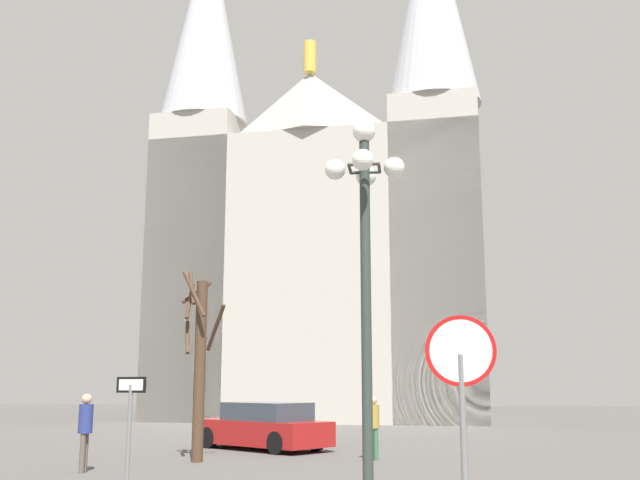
{
  "coord_description": "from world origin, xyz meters",
  "views": [
    {
      "loc": [
        2.34,
        -7.38,
        2.0
      ],
      "look_at": [
        -0.65,
        17.81,
        6.89
      ],
      "focal_mm": 41.58,
      "sensor_mm": 36.0,
      "label": 1
    }
  ],
  "objects_px": {
    "street_lamp": "(365,255)",
    "bare_tree": "(199,360)",
    "one_way_arrow_sign": "(129,423)",
    "cathedral": "(326,244)",
    "stop_sign": "(462,381)",
    "pedestrian_walking": "(85,424)",
    "pedestrian_standing": "(373,421)",
    "parked_car_near_red": "(263,427)"
  },
  "relations": [
    {
      "from": "stop_sign",
      "to": "street_lamp",
      "type": "bearing_deg",
      "value": 124.0
    },
    {
      "from": "cathedral",
      "to": "bare_tree",
      "type": "height_order",
      "value": "cathedral"
    },
    {
      "from": "one_way_arrow_sign",
      "to": "street_lamp",
      "type": "height_order",
      "value": "street_lamp"
    },
    {
      "from": "bare_tree",
      "to": "pedestrian_standing",
      "type": "distance_m",
      "value": 4.88
    },
    {
      "from": "street_lamp",
      "to": "parked_car_near_red",
      "type": "bearing_deg",
      "value": 108.29
    },
    {
      "from": "street_lamp",
      "to": "bare_tree",
      "type": "distance_m",
      "value": 9.33
    },
    {
      "from": "pedestrian_walking",
      "to": "one_way_arrow_sign",
      "type": "bearing_deg",
      "value": -58.52
    },
    {
      "from": "bare_tree",
      "to": "stop_sign",
      "type": "bearing_deg",
      "value": -57.96
    },
    {
      "from": "stop_sign",
      "to": "pedestrian_standing",
      "type": "bearing_deg",
      "value": 98.46
    },
    {
      "from": "cathedral",
      "to": "pedestrian_walking",
      "type": "bearing_deg",
      "value": -96.23
    },
    {
      "from": "cathedral",
      "to": "parked_car_near_red",
      "type": "height_order",
      "value": "cathedral"
    },
    {
      "from": "one_way_arrow_sign",
      "to": "cathedral",
      "type": "bearing_deg",
      "value": 89.98
    },
    {
      "from": "one_way_arrow_sign",
      "to": "parked_car_near_red",
      "type": "xyz_separation_m",
      "value": [
        0.16,
        10.72,
        -0.67
      ]
    },
    {
      "from": "cathedral",
      "to": "parked_car_near_red",
      "type": "distance_m",
      "value": 21.07
    },
    {
      "from": "one_way_arrow_sign",
      "to": "pedestrian_walking",
      "type": "height_order",
      "value": "one_way_arrow_sign"
    },
    {
      "from": "one_way_arrow_sign",
      "to": "bare_tree",
      "type": "xyz_separation_m",
      "value": [
        -0.84,
        7.0,
        1.25
      ]
    },
    {
      "from": "street_lamp",
      "to": "pedestrian_walking",
      "type": "distance_m",
      "value": 9.06
    },
    {
      "from": "street_lamp",
      "to": "cathedral",
      "type": "bearing_deg",
      "value": 97.42
    },
    {
      "from": "stop_sign",
      "to": "bare_tree",
      "type": "relative_size",
      "value": 0.57
    },
    {
      "from": "cathedral",
      "to": "street_lamp",
      "type": "bearing_deg",
      "value": -82.58
    },
    {
      "from": "cathedral",
      "to": "street_lamp",
      "type": "height_order",
      "value": "cathedral"
    },
    {
      "from": "stop_sign",
      "to": "one_way_arrow_sign",
      "type": "distance_m",
      "value": 5.96
    },
    {
      "from": "street_lamp",
      "to": "bare_tree",
      "type": "relative_size",
      "value": 1.24
    },
    {
      "from": "stop_sign",
      "to": "parked_car_near_red",
      "type": "height_order",
      "value": "stop_sign"
    },
    {
      "from": "one_way_arrow_sign",
      "to": "bare_tree",
      "type": "height_order",
      "value": "bare_tree"
    },
    {
      "from": "pedestrian_walking",
      "to": "parked_car_near_red",
      "type": "bearing_deg",
      "value": 65.06
    },
    {
      "from": "street_lamp",
      "to": "stop_sign",
      "type": "bearing_deg",
      "value": -56.0
    },
    {
      "from": "cathedral",
      "to": "pedestrian_standing",
      "type": "xyz_separation_m",
      "value": [
        3.64,
        -21.65,
        -8.87
      ]
    },
    {
      "from": "stop_sign",
      "to": "bare_tree",
      "type": "xyz_separation_m",
      "value": [
        -6.1,
        9.74,
        0.57
      ]
    },
    {
      "from": "parked_car_near_red",
      "to": "pedestrian_standing",
      "type": "bearing_deg",
      "value": -37.55
    },
    {
      "from": "cathedral",
      "to": "bare_tree",
      "type": "bearing_deg",
      "value": -92.15
    },
    {
      "from": "stop_sign",
      "to": "pedestrian_standing",
      "type": "height_order",
      "value": "stop_sign"
    },
    {
      "from": "bare_tree",
      "to": "parked_car_near_red",
      "type": "distance_m",
      "value": 4.3
    },
    {
      "from": "one_way_arrow_sign",
      "to": "parked_car_near_red",
      "type": "bearing_deg",
      "value": 89.16
    },
    {
      "from": "one_way_arrow_sign",
      "to": "pedestrian_walking",
      "type": "relative_size",
      "value": 1.2
    },
    {
      "from": "street_lamp",
      "to": "bare_tree",
      "type": "height_order",
      "value": "street_lamp"
    },
    {
      "from": "parked_car_near_red",
      "to": "stop_sign",
      "type": "bearing_deg",
      "value": -69.27
    },
    {
      "from": "one_way_arrow_sign",
      "to": "pedestrian_standing",
      "type": "relative_size",
      "value": 1.27
    },
    {
      "from": "parked_car_near_red",
      "to": "bare_tree",
      "type": "bearing_deg",
      "value": -105.06
    },
    {
      "from": "cathedral",
      "to": "pedestrian_standing",
      "type": "relative_size",
      "value": 18.45
    },
    {
      "from": "one_way_arrow_sign",
      "to": "bare_tree",
      "type": "distance_m",
      "value": 7.16
    },
    {
      "from": "stop_sign",
      "to": "pedestrian_walking",
      "type": "height_order",
      "value": "stop_sign"
    }
  ]
}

